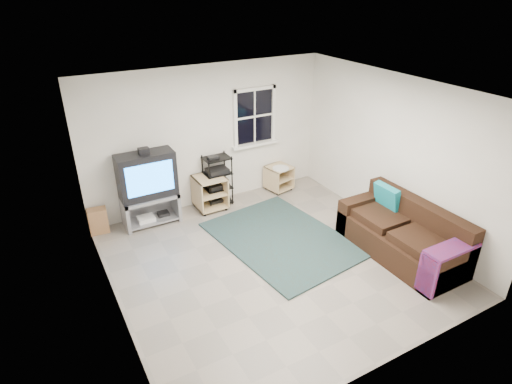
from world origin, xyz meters
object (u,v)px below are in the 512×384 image
av_rack (218,183)px  sofa (403,236)px  tv_unit (148,183)px  side_table_left (209,191)px  side_table_right (278,176)px

av_rack → sofa: 3.43m
sofa → tv_unit: bearing=137.6°
tv_unit → av_rack: (1.33, 0.06, -0.34)m
av_rack → side_table_left: 0.23m
av_rack → sofa: bearing=-58.3°
tv_unit → sofa: bearing=-42.4°
side_table_left → sofa: sofa is taller
tv_unit → sofa: tv_unit is taller
av_rack → side_table_left: (-0.20, -0.05, -0.09)m
sofa → av_rack: bearing=121.7°
side_table_left → tv_unit: bearing=-179.2°
tv_unit → side_table_left: tv_unit is taller
side_table_right → sofa: sofa is taller
side_table_left → sofa: size_ratio=0.31×
side_table_right → sofa: (0.48, -2.89, 0.03)m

